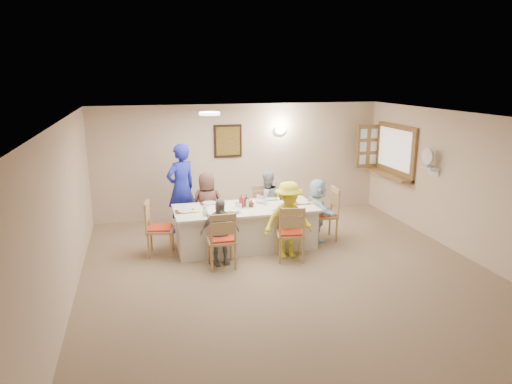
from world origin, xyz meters
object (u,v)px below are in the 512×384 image
object	(u,v)px
chair_back_left	(207,214)
diner_back_left	(207,205)
serving_hatch	(396,151)
diner_back_right	(267,202)
chair_front_left	(221,239)
chair_back_right	(265,209)
diner_right_end	(317,210)
chair_left_end	(160,228)
diner_front_left	(220,232)
dining_table	(245,227)
chair_front_right	(290,232)
diner_front_right	(288,220)
condiment_ketchup	(241,201)
chair_right_end	(324,214)
caregiver	(181,188)
desk_fan	(429,160)

from	to	relation	value
chair_back_left	diner_back_left	world-z (taller)	diner_back_left
serving_hatch	diner_back_right	world-z (taller)	serving_hatch
chair_front_left	diner_back_left	xyz separation A→B (m)	(0.00, 1.48, 0.16)
chair_back_right	diner_right_end	world-z (taller)	diner_right_end
chair_left_end	diner_front_left	bearing A→B (deg)	-116.16
dining_table	diner_front_left	distance (m)	0.93
serving_hatch	diner_right_end	size ratio (longest dim) A/B	1.24
diner_front_left	diner_right_end	size ratio (longest dim) A/B	0.95
chair_back_left	chair_front_right	xyz separation A→B (m)	(1.20, -1.60, 0.05)
chair_back_right	chair_front_right	size ratio (longest dim) A/B	0.92
diner_back_left	diner_right_end	xyz separation A→B (m)	(2.02, -0.68, -0.05)
diner_front_right	condiment_ketchup	bearing A→B (deg)	132.65
chair_left_end	diner_front_left	distance (m)	1.17
diner_back_right	diner_front_right	world-z (taller)	diner_front_right
diner_front_left	chair_right_end	bearing A→B (deg)	12.48
chair_front_right	diner_right_end	xyz separation A→B (m)	(0.82, 0.80, 0.11)
chair_back_right	dining_table	bearing A→B (deg)	-130.63
diner_front_right	condiment_ketchup	xyz separation A→B (m)	(-0.68, 0.68, 0.20)
diner_back_right	condiment_ketchup	world-z (taller)	diner_back_right
caregiver	desk_fan	bearing A→B (deg)	131.28
diner_front_left	condiment_ketchup	bearing A→B (deg)	47.32
chair_front_right	diner_back_left	world-z (taller)	diner_back_left
chair_front_left	diner_back_left	distance (m)	1.49
serving_hatch	diner_right_end	distance (m)	2.54
chair_back_right	chair_left_end	world-z (taller)	chair_left_end
chair_right_end	condiment_ketchup	world-z (taller)	chair_right_end
chair_front_left	chair_left_end	distance (m)	1.24
diner_back_left	diner_back_right	xyz separation A→B (m)	(1.20, 0.00, -0.02)
chair_back_left	condiment_ketchup	size ratio (longest dim) A/B	3.64
diner_back_right	diner_right_end	size ratio (longest dim) A/B	1.05
diner_right_end	caregiver	xyz separation A→B (m)	(-2.47, 1.15, 0.30)
chair_front_right	caregiver	distance (m)	2.59
chair_left_end	diner_back_left	distance (m)	1.18
desk_fan	diner_front_left	bearing A→B (deg)	-176.16
chair_right_end	diner_front_right	size ratio (longest dim) A/B	0.76
chair_right_end	caregiver	world-z (taller)	caregiver
serving_hatch	diner_front_left	xyz separation A→B (m)	(-4.20, -1.62, -0.93)
serving_hatch	diner_front_right	distance (m)	3.51
chair_front_right	diner_back_left	bearing A→B (deg)	-39.40
desk_fan	dining_table	world-z (taller)	desk_fan
diner_front_left	condiment_ketchup	distance (m)	0.91
serving_hatch	chair_front_left	bearing A→B (deg)	-157.43
diner_front_left	condiment_ketchup	xyz separation A→B (m)	(0.52, 0.68, 0.31)
chair_back_left	chair_back_right	size ratio (longest dim) A/B	0.97
dining_table	diner_right_end	size ratio (longest dim) A/B	2.15
chair_back_left	diner_front_left	size ratio (longest dim) A/B	0.78
chair_back_left	serving_hatch	bearing A→B (deg)	13.44
diner_front_right	diner_front_left	bearing A→B (deg)	177.49
chair_back_right	chair_front_left	xyz separation A→B (m)	(-1.20, -1.60, 0.03)
caregiver	serving_hatch	bearing A→B (deg)	147.68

